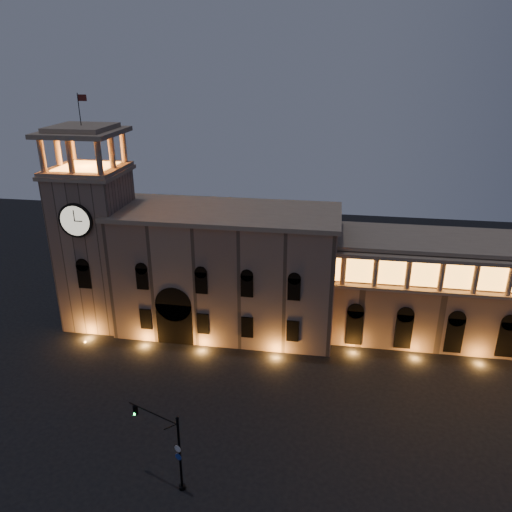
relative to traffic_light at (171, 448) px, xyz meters
The scene contains 5 objects.
ground 8.55m from the traffic_light, 83.57° to the left, with size 160.00×160.00×0.00m, color black.
government_building 29.65m from the traffic_light, 92.44° to the left, with size 30.80×12.80×17.60m.
clock_tower 35.45m from the traffic_light, 124.78° to the left, with size 9.80×9.80×32.40m.
colonnade_wing 45.44m from the traffic_light, 43.61° to the left, with size 40.60×11.50×14.50m.
traffic_light is the anchor object (origin of this frame).
Camera 1 is at (12.18, -40.52, 36.89)m, focal length 35.00 mm.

